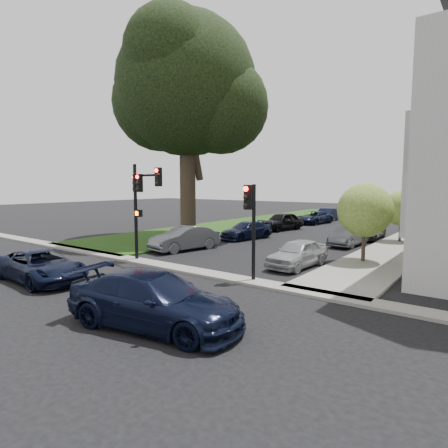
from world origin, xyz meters
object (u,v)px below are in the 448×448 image
Objects in this scene: small_tree_a at (365,210)px; car_parked_7 at (281,221)px; eucalyptus at (186,86)px; small_tree_c at (423,204)px; traffic_signal_main at (141,195)px; traffic_signal_secondary at (251,214)px; small_tree_b at (401,208)px; car_parked_8 at (314,218)px; car_parked_9 at (327,215)px; car_cross_far at (154,300)px; car_parked_6 at (246,230)px; car_parked_5 at (185,238)px; car_parked_0 at (298,253)px; car_parked_2 at (365,230)px; car_cross_near at (41,266)px; car_parked_1 at (349,236)px.

car_parked_7 is at bearing 135.23° from small_tree_a.
small_tree_c is (13.90, 15.61, -9.02)m from eucalyptus.
traffic_signal_main is (-9.59, -6.64, 0.79)m from small_tree_a.
traffic_signal_secondary is at bearing -96.43° from small_tree_c.
traffic_signal_secondary is (-2.70, -15.24, 0.43)m from small_tree_b.
car_parked_9 is (-0.07, 3.69, 0.05)m from car_parked_8.
small_tree_c is at bearing -16.23° from car_parked_9.
eucalyptus is 3.54× the size of car_parked_7.
car_cross_far is 1.25× the size of car_parked_9.
small_tree_a is (13.90, -1.66, -8.64)m from eucalyptus.
eucalyptus is 11.72m from car_parked_6.
traffic_signal_main is 16.99m from car_parked_7.
small_tree_c is at bearing 74.23° from car_parked_5.
car_parked_6 is (-7.36, 6.54, -0.04)m from car_parked_0.
car_parked_2 is 13.99m from car_parked_5.
car_parked_9 is (-0.56, 27.34, -2.85)m from traffic_signal_main.
eucalyptus is at bearing 19.15° from car_cross_near.
car_parked_7 is at bearing 92.07° from traffic_signal_main.
car_parked_6 is 1.04× the size of car_parked_9.
traffic_signal_secondary reaches higher than car_parked_1.
car_cross_far is 21.62m from car_parked_2.
car_cross_far is 1.14× the size of car_parked_8.
small_tree_c is 20.39m from car_parked_0.
small_tree_b is (0.00, 8.56, -0.33)m from small_tree_a.
eucalyptus is at bearing 29.22° from car_cross_far.
car_parked_8 is at bearing 91.19° from traffic_signal_main.
small_tree_c reaches higher than car_parked_8.
car_cross_far is (-2.18, -21.17, -1.66)m from small_tree_b.
car_parked_0 is (11.56, -4.57, -10.72)m from eucalyptus.
small_tree_a is 19.89m from car_parked_8.
car_parked_2 is (7.31, 20.98, -0.01)m from car_cross_near.
small_tree_b is at bearing 82.13° from car_parked_0.
car_parked_5 is (-10.11, -20.02, -1.64)m from small_tree_c.
car_parked_8 is at bearing -86.53° from car_parked_9.
traffic_signal_main is 17.41m from car_parked_2.
car_parked_8 is (-10.08, -0.26, -1.74)m from small_tree_c.
small_tree_b is 0.68× the size of car_cross_far.
car_parked_8 is at bearing 120.65° from small_tree_a.
car_parked_0 is 0.86× the size of car_parked_8.
eucalyptus reaches higher than car_parked_6.
small_tree_b is at bearing 57.74° from traffic_signal_main.
small_tree_b reaches higher than car_parked_8.
eucalyptus is 22.16m from car_parked_9.
small_tree_a is at bearing -90.00° from small_tree_b.
small_tree_a is 0.88× the size of car_parked_8.
car_cross_near is at bearing -111.53° from car_parked_2.
car_parked_1 reaches higher than car_parked_2.
eucalyptus is 12.21m from traffic_signal_main.
car_parked_9 is (-10.15, 3.43, -1.68)m from small_tree_c.
small_tree_a is 1.01× the size of car_parked_1.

